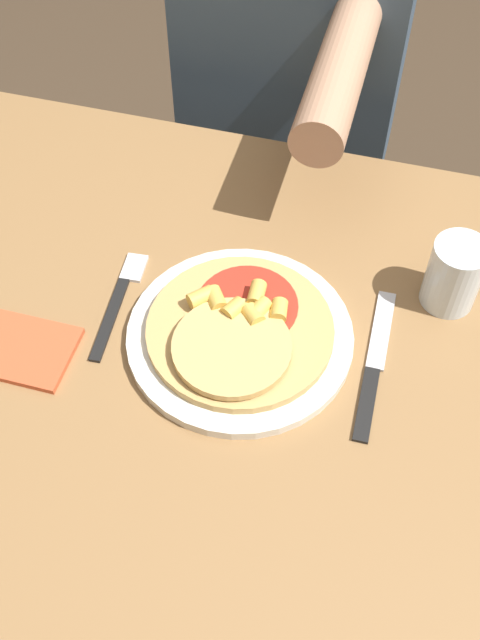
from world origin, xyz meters
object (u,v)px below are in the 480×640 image
(plate, at_px, (240,336))
(pizza, at_px, (239,330))
(fork, at_px, (120,297))
(knife, at_px, (374,365))
(dining_table, at_px, (245,414))
(drinking_glass, at_px, (454,275))
(person_diner, at_px, (293,72))

(plate, height_order, pizza, pizza)
(fork, xyz_separation_m, knife, (0.33, -0.02, 0.00))
(fork, distance_m, knife, 0.33)
(dining_table, height_order, fork, fork)
(drinking_glass, bearing_deg, dining_table, -141.50)
(fork, distance_m, drinking_glass, 0.42)
(pizza, relative_size, drinking_glass, 2.39)
(plate, relative_size, drinking_glass, 2.91)
(dining_table, distance_m, knife, 0.19)
(knife, bearing_deg, drinking_glass, 60.41)
(dining_table, relative_size, plate, 4.66)
(dining_table, bearing_deg, knife, 17.73)
(knife, distance_m, person_diner, 0.64)
(dining_table, bearing_deg, person_diner, 97.65)
(dining_table, bearing_deg, fork, 160.65)
(dining_table, distance_m, person_diner, 0.65)
(drinking_glass, xyz_separation_m, person_diner, (-0.31, 0.47, -0.08))
(plate, distance_m, knife, 0.16)
(person_diner, bearing_deg, knife, -68.73)
(pizza, distance_m, fork, 0.17)
(pizza, xyz_separation_m, drinking_glass, (0.24, 0.14, 0.02))
(pizza, relative_size, fork, 1.29)
(dining_table, xyz_separation_m, drinking_glass, (0.22, 0.17, 0.15))
(drinking_glass, relative_size, person_diner, 0.08)
(plate, bearing_deg, knife, 1.54)
(fork, bearing_deg, drinking_glass, 15.23)
(plate, relative_size, pizza, 1.22)
(drinking_glass, distance_m, person_diner, 0.57)
(pizza, xyz_separation_m, fork, (-0.16, 0.03, -0.02))
(drinking_glass, height_order, person_diner, person_diner)
(dining_table, relative_size, pizza, 5.66)
(knife, distance_m, drinking_glass, 0.15)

